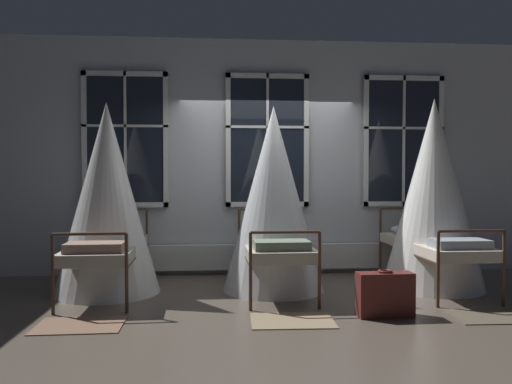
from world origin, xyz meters
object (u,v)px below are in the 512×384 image
object	(u,v)px
cot_first	(107,201)
cot_third	(434,197)
cot_second	(273,201)
suitcase_dark	(385,294)

from	to	relation	value
cot_first	cot_third	size ratio (longest dim) A/B	0.96
cot_second	suitcase_dark	world-z (taller)	cot_second
cot_first	suitcase_dark	bearing A→B (deg)	-114.64
cot_second	cot_third	distance (m)	2.03
cot_third	suitcase_dark	xyz separation A→B (m)	(-1.04, -1.24, -0.93)
cot_second	cot_third	xyz separation A→B (m)	(2.03, -0.04, 0.05)
cot_first	cot_second	world-z (taller)	cot_first
cot_second	cot_third	world-z (taller)	cot_third
cot_second	cot_third	bearing A→B (deg)	-92.06
cot_first	cot_second	distance (m)	2.01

